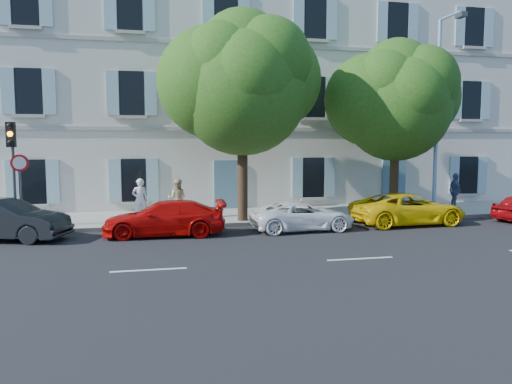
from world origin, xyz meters
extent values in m
plane|color=black|center=(0.00, 0.00, 0.00)|extent=(90.00, 90.00, 0.00)
cube|color=#A09E96|center=(0.00, 4.45, 0.07)|extent=(36.00, 4.50, 0.15)
cube|color=#9E998E|center=(0.00, 2.28, 0.08)|extent=(36.00, 0.16, 0.16)
cube|color=beige|center=(0.00, 10.20, 6.00)|extent=(28.00, 7.00, 12.00)
imported|color=black|center=(-10.79, 1.15, 0.70)|extent=(4.52, 2.71, 1.41)
imported|color=#B50705|center=(-5.41, 0.88, 0.64)|extent=(4.48, 2.03, 1.27)
imported|color=white|center=(-0.21, 0.86, 0.56)|extent=(4.08, 2.04, 1.11)
imported|color=yellow|center=(4.42, 1.23, 0.65)|extent=(4.76, 2.36, 1.30)
cylinder|color=#3A2819|center=(-2.16, 2.87, 1.82)|extent=(0.42, 0.42, 3.33)
ellipsoid|color=#33681A|center=(-2.16, 2.87, 5.48)|extent=(5.33, 5.33, 5.86)
cylinder|color=#3A2819|center=(4.85, 3.29, 1.64)|extent=(0.39, 0.39, 2.98)
ellipsoid|color=#2F6219|center=(4.85, 3.29, 4.95)|extent=(4.85, 4.85, 5.33)
cylinder|color=#383A3D|center=(-10.88, 3.02, 1.79)|extent=(0.11, 0.11, 3.28)
cube|color=black|center=(-10.88, 2.85, 3.65)|extent=(0.32, 0.25, 0.93)
sphere|color=orange|center=(-10.88, 2.72, 3.67)|extent=(0.20, 0.20, 0.20)
cylinder|color=#383A3D|center=(-10.61, 2.83, 1.32)|extent=(0.06, 0.06, 2.34)
cylinder|color=red|center=(-10.61, 2.80, 2.60)|extent=(0.64, 0.14, 0.64)
cylinder|color=#7293BF|center=(6.52, 2.73, 4.39)|extent=(0.17, 0.17, 8.48)
cylinder|color=#7293BF|center=(6.52, 1.98, 8.63)|extent=(0.11, 1.48, 0.11)
cube|color=#383A3D|center=(6.52, 1.24, 8.47)|extent=(0.27, 0.48, 0.19)
imported|color=white|center=(-6.29, 3.59, 1.02)|extent=(0.69, 0.51, 1.75)
imported|color=#D1B585|center=(-4.77, 3.88, 0.99)|extent=(0.92, 0.78, 1.68)
imported|color=#475382|center=(8.54, 4.14, 1.01)|extent=(0.54, 1.06, 1.73)
camera|label=1|loc=(-5.98, -17.19, 3.37)|focal=35.00mm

